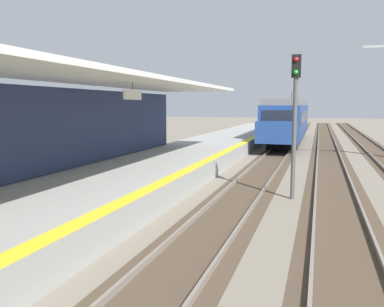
# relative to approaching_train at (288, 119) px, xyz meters

# --- Properties ---
(station_platform) EXTENTS (5.00, 80.00, 0.91)m
(station_platform) POSITION_rel_approaching_train_xyz_m (-4.40, -20.14, -1.73)
(station_platform) COLOR #999993
(station_platform) RESTS_ON ground
(station_building_with_canopy) EXTENTS (4.85, 24.00, 4.43)m
(station_building_with_canopy) POSITION_rel_approaching_train_xyz_m (-6.20, -24.87, 0.48)
(station_building_with_canopy) COLOR #4C4C4C
(station_building_with_canopy) RESTS_ON ground
(track_pair_nearest_platform) EXTENTS (2.34, 120.00, 0.16)m
(track_pair_nearest_platform) POSITION_rel_approaching_train_xyz_m (-0.00, -16.14, -2.13)
(track_pair_nearest_platform) COLOR #4C3D2D
(track_pair_nearest_platform) RESTS_ON ground
(track_pair_middle) EXTENTS (2.34, 120.00, 0.16)m
(track_pair_middle) POSITION_rel_approaching_train_xyz_m (3.40, -16.14, -2.13)
(track_pair_middle) COLOR #4C3D2D
(track_pair_middle) RESTS_ON ground
(approaching_train) EXTENTS (2.93, 19.60, 4.76)m
(approaching_train) POSITION_rel_approaching_train_xyz_m (0.00, 0.00, 0.00)
(approaching_train) COLOR navy
(approaching_train) RESTS_ON ground
(rail_signal_post) EXTENTS (0.32, 0.34, 5.20)m
(rail_signal_post) POSITION_rel_approaching_train_xyz_m (1.86, -21.94, 1.02)
(rail_signal_post) COLOR #4C4C4C
(rail_signal_post) RESTS_ON ground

